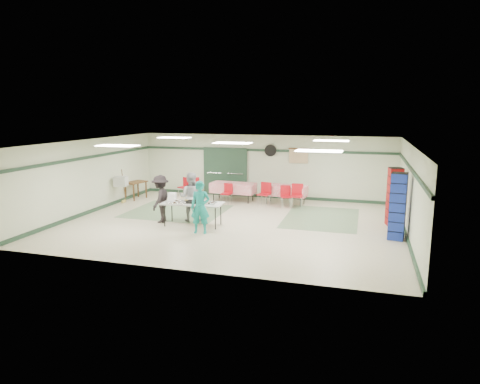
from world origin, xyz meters
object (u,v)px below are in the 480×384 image
(chair_d, at_px, (227,191))
(chair_a, at_px, (286,194))
(dining_table_b, at_px, (233,187))
(crate_stack_blue_b, at_px, (397,216))
(dining_table_a, at_px, (285,190))
(volunteer_dark, at_px, (161,199))
(chair_loose_b, at_px, (185,185))
(serving_table, at_px, (193,204))
(office_printer, at_px, (121,181))
(crate_stack_red, at_px, (394,197))
(printer_table, at_px, (136,184))
(chair_b, at_px, (265,192))
(volunteer_teal, at_px, (200,207))
(chair_c, at_px, (297,193))
(volunteer_grey, at_px, (191,197))
(broom, at_px, (124,186))
(crate_stack_blue_a, at_px, (398,207))
(chair_loose_a, at_px, (195,185))

(chair_d, bearing_deg, chair_a, 9.57)
(chair_a, bearing_deg, dining_table_b, 146.27)
(chair_d, xyz_separation_m, crate_stack_blue_b, (6.25, -3.10, 0.16))
(dining_table_a, bearing_deg, chair_d, -159.63)
(volunteer_dark, height_order, chair_d, volunteer_dark)
(chair_d, height_order, chair_loose_b, chair_loose_b)
(serving_table, xyz_separation_m, volunteer_dark, (-1.20, 0.10, 0.08))
(chair_loose_b, height_order, office_printer, office_printer)
(serving_table, height_order, volunteer_dark, volunteer_dark)
(crate_stack_red, bearing_deg, dining_table_a, 151.15)
(dining_table_b, height_order, printer_table, dining_table_b)
(chair_b, relative_size, crate_stack_blue_b, 0.70)
(volunteer_teal, distance_m, crate_stack_red, 6.31)
(crate_stack_blue_b, bearing_deg, dining_table_b, 149.34)
(chair_c, bearing_deg, volunteer_dark, -144.82)
(chair_loose_b, distance_m, crate_stack_blue_b, 9.36)
(volunteer_grey, height_order, printer_table, volunteer_grey)
(crate_stack_red, bearing_deg, broom, 176.57)
(volunteer_dark, bearing_deg, crate_stack_blue_a, 86.40)
(volunteer_teal, distance_m, chair_d, 4.30)
(chair_loose_a, relative_size, crate_stack_blue_a, 0.42)
(chair_loose_b, bearing_deg, broom, -112.03)
(dining_table_b, bearing_deg, chair_c, -8.08)
(chair_b, distance_m, printer_table, 5.61)
(chair_d, relative_size, crate_stack_blue_b, 0.62)
(chair_c, bearing_deg, chair_loose_a, 162.90)
(volunteer_dark, distance_m, dining_table_a, 5.31)
(serving_table, distance_m, volunteer_grey, 0.64)
(serving_table, height_order, chair_d, chair_d)
(crate_stack_blue_b, bearing_deg, crate_stack_red, 90.00)
(serving_table, bearing_deg, chair_loose_a, 107.65)
(office_printer, height_order, broom, broom)
(serving_table, xyz_separation_m, chair_loose_a, (-1.78, 4.54, -0.21))
(dining_table_a, height_order, crate_stack_red, crate_stack_red)
(chair_b, height_order, chair_d, chair_b)
(volunteer_grey, bearing_deg, chair_c, -145.89)
(dining_table_b, height_order, chair_a, chair_a)
(dining_table_b, relative_size, crate_stack_blue_b, 1.40)
(chair_c, bearing_deg, broom, -176.32)
(volunteer_dark, height_order, crate_stack_blue_a, crate_stack_blue_a)
(chair_d, xyz_separation_m, chair_loose_b, (-2.23, 0.85, 0.01))
(chair_c, distance_m, crate_stack_blue_b, 4.63)
(chair_a, xyz_separation_m, broom, (-6.51, -1.00, 0.19))
(crate_stack_blue_b, relative_size, office_printer, 2.73)
(chair_a, distance_m, chair_b, 0.83)
(crate_stack_red, relative_size, printer_table, 1.87)
(serving_table, relative_size, dining_table_a, 1.15)
(dining_table_a, relative_size, chair_loose_b, 2.10)
(volunteer_grey, xyz_separation_m, crate_stack_blue_a, (6.60, -0.32, 0.15))
(volunteer_teal, distance_m, volunteer_dark, 1.97)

